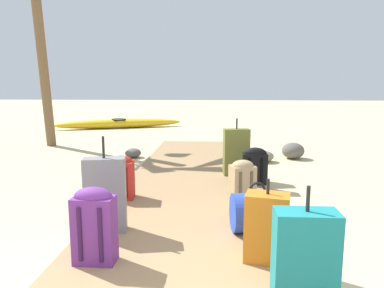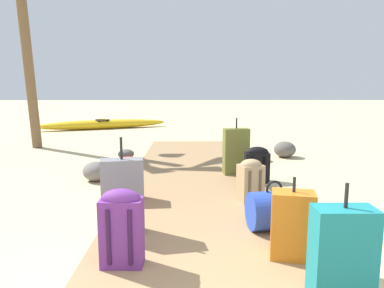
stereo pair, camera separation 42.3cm
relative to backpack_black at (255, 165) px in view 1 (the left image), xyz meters
The scene contains 16 objects.
ground_plane 1.10m from the backpack_black, 145.69° to the right, with size 60.00×60.00×0.00m, color #CCB789.
boardwalk 0.92m from the backpack_black, behind, with size 1.92×7.31×0.08m, color #9E7A51.
backpack_black is the anchor object (origin of this frame).
backpack_tan 0.86m from the backpack_black, 105.51° to the right, with size 0.33×0.29×0.51m.
suitcase_grey 2.37m from the backpack_black, 131.53° to the right, with size 0.41×0.24×0.91m.
duffel_bag_blue 1.70m from the backpack_black, 95.32° to the right, with size 0.50×0.43×0.48m.
suitcase_teal 2.84m from the backpack_black, 89.73° to the right, with size 0.39×0.21×0.77m.
suitcase_orange 2.27m from the backpack_black, 93.62° to the right, with size 0.37×0.28×0.66m.
backpack_purple 2.80m from the backpack_black, 121.72° to the right, with size 0.32×0.21×0.61m.
backpack_red 1.85m from the backpack_black, 155.50° to the right, with size 0.31×0.29×0.53m.
suitcase_olive 0.56m from the backpack_black, 114.56° to the left, with size 0.41×0.24×0.87m.
kayak 8.00m from the backpack_black, 118.51° to the left, with size 4.19×2.03×0.31m.
rock_right_near 2.43m from the backpack_black, 65.97° to the left, with size 0.44×0.45×0.32m, color #5B5651.
rock_right_mid 1.89m from the backpack_black, 79.07° to the left, with size 0.43×0.36×0.21m, color gray.
rock_left_mid 3.05m from the backpack_black, 136.44° to the left, with size 0.34×0.31×0.19m, color #5B5651.
rock_left_far 2.42m from the backpack_black, 169.98° to the left, with size 0.40×0.45×0.29m, color slate.
Camera 1 is at (0.31, -1.48, 1.45)m, focal length 34.02 mm.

